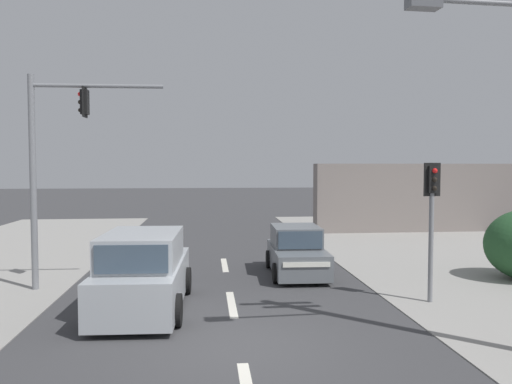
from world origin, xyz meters
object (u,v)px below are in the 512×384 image
object	(u,v)px
traffic_signal_mast	(53,153)
pedestal_signal_right_kerb	(432,208)
suv_receding_far	(143,273)
hatchback_oncoming_mid	(297,252)

from	to	relation	value
traffic_signal_mast	pedestal_signal_right_kerb	world-z (taller)	traffic_signal_mast
pedestal_signal_right_kerb	traffic_signal_mast	bearing A→B (deg)	166.68
pedestal_signal_right_kerb	suv_receding_far	distance (m)	7.34
suv_receding_far	hatchback_oncoming_mid	bearing A→B (deg)	39.05
pedestal_signal_right_kerb	suv_receding_far	size ratio (longest dim) A/B	0.77
traffic_signal_mast	pedestal_signal_right_kerb	distance (m)	10.28
traffic_signal_mast	suv_receding_far	distance (m)	4.60
pedestal_signal_right_kerb	hatchback_oncoming_mid	bearing A→B (deg)	127.00
pedestal_signal_right_kerb	hatchback_oncoming_mid	world-z (taller)	pedestal_signal_right_kerb
hatchback_oncoming_mid	suv_receding_far	world-z (taller)	suv_receding_far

